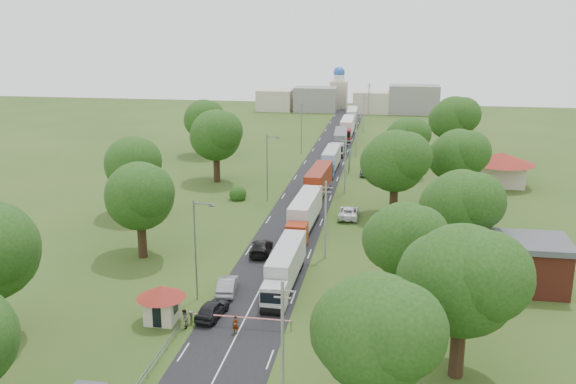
% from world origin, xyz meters
% --- Properties ---
extents(ground, '(260.00, 260.00, 0.00)m').
position_xyz_m(ground, '(0.00, 0.00, 0.00)').
color(ground, '#2B4717').
rests_on(ground, ground).
extents(road, '(8.00, 200.00, 0.04)m').
position_xyz_m(road, '(0.00, 20.00, 0.00)').
color(road, black).
rests_on(road, ground).
extents(boom_barrier, '(9.22, 0.35, 1.18)m').
position_xyz_m(boom_barrier, '(-1.36, -25.00, 0.89)').
color(boom_barrier, slate).
rests_on(boom_barrier, ground).
extents(guard_booth, '(4.40, 4.40, 3.45)m').
position_xyz_m(guard_booth, '(-7.20, -25.00, 2.16)').
color(guard_booth, beige).
rests_on(guard_booth, ground).
extents(guard_rail, '(0.10, 17.00, 1.70)m').
position_xyz_m(guard_rail, '(-5.00, -35.00, 0.00)').
color(guard_rail, slate).
rests_on(guard_rail, ground).
extents(info_sign, '(0.12, 3.10, 4.10)m').
position_xyz_m(info_sign, '(5.20, 35.00, 3.00)').
color(info_sign, slate).
rests_on(info_sign, ground).
extents(pole_0, '(1.60, 0.24, 9.00)m').
position_xyz_m(pole_0, '(5.50, -35.00, 4.68)').
color(pole_0, gray).
rests_on(pole_0, ground).
extents(pole_1, '(1.60, 0.24, 9.00)m').
position_xyz_m(pole_1, '(5.50, -7.00, 4.68)').
color(pole_1, gray).
rests_on(pole_1, ground).
extents(pole_2, '(1.60, 0.24, 9.00)m').
position_xyz_m(pole_2, '(5.50, 21.00, 4.68)').
color(pole_2, gray).
rests_on(pole_2, ground).
extents(pole_3, '(1.60, 0.24, 9.00)m').
position_xyz_m(pole_3, '(5.50, 49.00, 4.68)').
color(pole_3, gray).
rests_on(pole_3, ground).
extents(pole_4, '(1.60, 0.24, 9.00)m').
position_xyz_m(pole_4, '(5.50, 77.00, 4.68)').
color(pole_4, gray).
rests_on(pole_4, ground).
extents(pole_5, '(1.60, 0.24, 9.00)m').
position_xyz_m(pole_5, '(5.50, 105.00, 4.68)').
color(pole_5, gray).
rests_on(pole_5, ground).
extents(lamp_0, '(2.03, 0.22, 10.00)m').
position_xyz_m(lamp_0, '(-5.35, -20.00, 5.55)').
color(lamp_0, slate).
rests_on(lamp_0, ground).
extents(lamp_1, '(2.03, 0.22, 10.00)m').
position_xyz_m(lamp_1, '(-5.35, 15.00, 5.55)').
color(lamp_1, slate).
rests_on(lamp_1, ground).
extents(lamp_2, '(2.03, 0.22, 10.00)m').
position_xyz_m(lamp_2, '(-5.35, 50.00, 5.55)').
color(lamp_2, slate).
rests_on(lamp_2, ground).
extents(tree_0, '(8.80, 8.80, 11.07)m').
position_xyz_m(tree_0, '(11.99, -37.84, 7.22)').
color(tree_0, '#382616').
rests_on(tree_0, ground).
extents(tree_1, '(9.60, 9.60, 12.05)m').
position_xyz_m(tree_1, '(17.99, -29.83, 7.85)').
color(tree_1, '#382616').
rests_on(tree_1, ground).
extents(tree_2, '(8.00, 8.00, 10.10)m').
position_xyz_m(tree_2, '(13.99, -17.86, 6.60)').
color(tree_2, '#382616').
rests_on(tree_2, ground).
extents(tree_3, '(8.80, 8.80, 11.07)m').
position_xyz_m(tree_3, '(19.99, -7.84, 7.22)').
color(tree_3, '#382616').
rests_on(tree_3, ground).
extents(tree_4, '(9.60, 9.60, 12.05)m').
position_xyz_m(tree_4, '(12.99, 10.17, 7.85)').
color(tree_4, '#382616').
rests_on(tree_4, ground).
extents(tree_5, '(8.80, 8.80, 11.07)m').
position_xyz_m(tree_5, '(21.99, 18.16, 7.22)').
color(tree_5, '#382616').
rests_on(tree_5, ground).
extents(tree_6, '(8.00, 8.00, 10.10)m').
position_xyz_m(tree_6, '(14.99, 35.14, 6.60)').
color(tree_6, '#382616').
rests_on(tree_6, ground).
extents(tree_7, '(9.60, 9.60, 12.05)m').
position_xyz_m(tree_7, '(23.99, 50.17, 7.85)').
color(tree_7, '#382616').
rests_on(tree_7, ground).
extents(tree_10, '(8.80, 8.80, 11.07)m').
position_xyz_m(tree_10, '(-15.01, -9.84, 7.22)').
color(tree_10, '#382616').
rests_on(tree_10, ground).
extents(tree_11, '(8.80, 8.80, 11.07)m').
position_xyz_m(tree_11, '(-22.01, 5.16, 7.22)').
color(tree_11, '#382616').
rests_on(tree_11, ground).
extents(tree_12, '(9.60, 9.60, 12.05)m').
position_xyz_m(tree_12, '(-16.01, 25.17, 7.85)').
color(tree_12, '#382616').
rests_on(tree_12, ground).
extents(tree_13, '(8.80, 8.80, 11.07)m').
position_xyz_m(tree_13, '(-24.01, 45.16, 7.22)').
color(tree_13, '#382616').
rests_on(tree_13, ground).
extents(house_brick, '(8.60, 6.60, 5.20)m').
position_xyz_m(house_brick, '(26.00, -12.00, 2.65)').
color(house_brick, maroon).
rests_on(house_brick, ground).
extents(house_cream, '(10.08, 10.08, 5.80)m').
position_xyz_m(house_cream, '(30.00, 30.00, 3.64)').
color(house_cream, beige).
rests_on(house_cream, ground).
extents(distant_town, '(52.00, 8.00, 8.00)m').
position_xyz_m(distant_town, '(0.68, 110.00, 3.49)').
color(distant_town, gray).
rests_on(distant_town, ground).
extents(church, '(5.00, 5.00, 12.30)m').
position_xyz_m(church, '(-4.00, 118.00, 5.39)').
color(church, beige).
rests_on(church, ground).
extents(truck_0, '(2.51, 13.82, 3.83)m').
position_xyz_m(truck_0, '(2.31, -15.38, 2.03)').
color(truck_0, '#BEBEBE').
rests_on(truck_0, ground).
extents(truck_1, '(2.96, 14.92, 4.13)m').
position_xyz_m(truck_1, '(1.78, 2.56, 2.19)').
color(truck_1, '#9A2B11').
rests_on(truck_1, ground).
extents(truck_2, '(3.13, 14.98, 4.14)m').
position_xyz_m(truck_2, '(1.60, 18.77, 2.20)').
color(truck_2, orange).
rests_on(truck_2, ground).
extents(truck_3, '(2.49, 13.71, 3.80)m').
position_xyz_m(truck_3, '(1.87, 35.90, 2.01)').
color(truck_3, '#1D52AE').
rests_on(truck_3, ground).
extents(truck_4, '(3.17, 14.52, 4.01)m').
position_xyz_m(truck_4, '(2.00, 53.66, 2.13)').
color(truck_4, silver).
rests_on(truck_4, ground).
extents(truck_5, '(2.59, 15.11, 4.19)m').
position_xyz_m(truck_5, '(2.23, 69.56, 2.22)').
color(truck_5, maroon).
rests_on(truck_5, ground).
extents(truck_6, '(2.91, 14.41, 3.98)m').
position_xyz_m(truck_6, '(2.03, 87.28, 2.11)').
color(truck_6, '#235F26').
rests_on(truck_6, ground).
extents(car_lane_front, '(2.46, 4.87, 1.59)m').
position_xyz_m(car_lane_front, '(-3.00, -23.50, 0.80)').
color(car_lane_front, black).
rests_on(car_lane_front, ground).
extents(car_lane_mid, '(2.25, 4.98, 1.59)m').
position_xyz_m(car_lane_mid, '(-2.99, -18.00, 0.79)').
color(car_lane_mid, gray).
rests_on(car_lane_mid, ground).
extents(car_lane_rear, '(2.55, 5.58, 1.58)m').
position_xyz_m(car_lane_rear, '(-1.92, -6.80, 0.79)').
color(car_lane_rear, black).
rests_on(car_lane_rear, ground).
extents(car_verge_near, '(2.73, 5.73, 1.58)m').
position_xyz_m(car_verge_near, '(7.03, 8.57, 0.79)').
color(car_verge_near, white).
rests_on(car_verge_near, ground).
extents(car_verge_far, '(1.76, 4.11, 1.38)m').
position_xyz_m(car_verge_far, '(8.00, 33.18, 0.69)').
color(car_verge_far, '#5A5D62').
rests_on(car_verge_far, ground).
extents(pedestrian_near, '(0.61, 0.42, 1.60)m').
position_xyz_m(pedestrian_near, '(-0.14, -26.22, 0.80)').
color(pedestrian_near, gray).
rests_on(pedestrian_near, ground).
extents(pedestrian_booth, '(0.84, 0.98, 1.76)m').
position_xyz_m(pedestrian_booth, '(-4.80, -26.00, 0.88)').
color(pedestrian_booth, gray).
rests_on(pedestrian_booth, ground).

